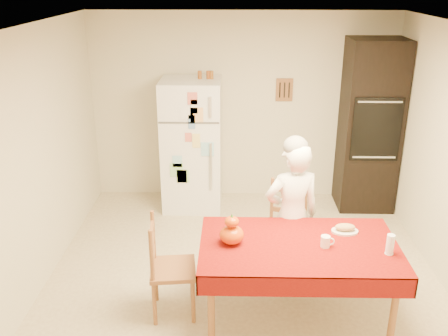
{
  "coord_description": "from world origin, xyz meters",
  "views": [
    {
      "loc": [
        -0.1,
        -4.23,
        2.93
      ],
      "look_at": [
        -0.2,
        0.2,
        1.19
      ],
      "focal_mm": 40.0,
      "sensor_mm": 36.0,
      "label": 1
    }
  ],
  "objects_px": {
    "dining_table": "(299,251)",
    "chair_far": "(285,223)",
    "refrigerator": "(192,145)",
    "bread_plate": "(345,231)",
    "coffee_mug": "(325,241)",
    "pumpkin_lower": "(232,235)",
    "seated_woman": "(292,216)",
    "wine_glass": "(390,244)",
    "chair_left": "(166,264)",
    "oven_cabinet": "(370,126)"
  },
  "relations": [
    {
      "from": "chair_far",
      "to": "dining_table",
      "type": "bearing_deg",
      "value": -68.38
    },
    {
      "from": "refrigerator",
      "to": "chair_far",
      "type": "relative_size",
      "value": 1.79
    },
    {
      "from": "chair_left",
      "to": "seated_woman",
      "type": "relative_size",
      "value": 0.64
    },
    {
      "from": "dining_table",
      "to": "bread_plate",
      "type": "bearing_deg",
      "value": 27.31
    },
    {
      "from": "oven_cabinet",
      "to": "chair_far",
      "type": "distance_m",
      "value": 2.05
    },
    {
      "from": "pumpkin_lower",
      "to": "chair_far",
      "type": "bearing_deg",
      "value": 57.23
    },
    {
      "from": "dining_table",
      "to": "bread_plate",
      "type": "xyz_separation_m",
      "value": [
        0.43,
        0.22,
        0.08
      ]
    },
    {
      "from": "chair_left",
      "to": "coffee_mug",
      "type": "distance_m",
      "value": 1.42
    },
    {
      "from": "chair_left",
      "to": "wine_glass",
      "type": "relative_size",
      "value": 5.4
    },
    {
      "from": "pumpkin_lower",
      "to": "bread_plate",
      "type": "distance_m",
      "value": 1.04
    },
    {
      "from": "refrigerator",
      "to": "dining_table",
      "type": "bearing_deg",
      "value": -64.86
    },
    {
      "from": "chair_far",
      "to": "coffee_mug",
      "type": "xyz_separation_m",
      "value": [
        0.24,
        -0.9,
        0.3
      ]
    },
    {
      "from": "oven_cabinet",
      "to": "wine_glass",
      "type": "relative_size",
      "value": 12.5
    },
    {
      "from": "refrigerator",
      "to": "bread_plate",
      "type": "xyz_separation_m",
      "value": [
        1.54,
        -2.14,
        -0.08
      ]
    },
    {
      "from": "seated_woman",
      "to": "pumpkin_lower",
      "type": "relative_size",
      "value": 7.05
    },
    {
      "from": "seated_woman",
      "to": "pumpkin_lower",
      "type": "bearing_deg",
      "value": 31.19
    },
    {
      "from": "dining_table",
      "to": "pumpkin_lower",
      "type": "bearing_deg",
      "value": 179.06
    },
    {
      "from": "coffee_mug",
      "to": "chair_left",
      "type": "bearing_deg",
      "value": 175.75
    },
    {
      "from": "coffee_mug",
      "to": "pumpkin_lower",
      "type": "relative_size",
      "value": 0.47
    },
    {
      "from": "chair_far",
      "to": "coffee_mug",
      "type": "distance_m",
      "value": 0.98
    },
    {
      "from": "dining_table",
      "to": "coffee_mug",
      "type": "bearing_deg",
      "value": -9.7
    },
    {
      "from": "refrigerator",
      "to": "bread_plate",
      "type": "bearing_deg",
      "value": -54.2
    },
    {
      "from": "seated_woman",
      "to": "coffee_mug",
      "type": "distance_m",
      "value": 0.64
    },
    {
      "from": "refrigerator",
      "to": "pumpkin_lower",
      "type": "bearing_deg",
      "value": -77.26
    },
    {
      "from": "oven_cabinet",
      "to": "chair_left",
      "type": "xyz_separation_m",
      "value": [
        -2.34,
        -2.35,
        -0.59
      ]
    },
    {
      "from": "chair_left",
      "to": "chair_far",
      "type": "bearing_deg",
      "value": -61.45
    },
    {
      "from": "chair_far",
      "to": "seated_woman",
      "type": "bearing_deg",
      "value": -65.4
    },
    {
      "from": "dining_table",
      "to": "refrigerator",
      "type": "bearing_deg",
      "value": 115.14
    },
    {
      "from": "seated_woman",
      "to": "coffee_mug",
      "type": "relative_size",
      "value": 14.94
    },
    {
      "from": "dining_table",
      "to": "bread_plate",
      "type": "relative_size",
      "value": 7.08
    },
    {
      "from": "dining_table",
      "to": "chair_left",
      "type": "xyz_separation_m",
      "value": [
        -1.17,
        0.07,
        -0.18
      ]
    },
    {
      "from": "dining_table",
      "to": "chair_far",
      "type": "distance_m",
      "value": 0.88
    },
    {
      "from": "chair_far",
      "to": "wine_glass",
      "type": "distance_m",
      "value": 1.3
    },
    {
      "from": "pumpkin_lower",
      "to": "wine_glass",
      "type": "height_order",
      "value": "wine_glass"
    },
    {
      "from": "oven_cabinet",
      "to": "pumpkin_lower",
      "type": "relative_size",
      "value": 10.39
    },
    {
      "from": "refrigerator",
      "to": "wine_glass",
      "type": "height_order",
      "value": "refrigerator"
    },
    {
      "from": "refrigerator",
      "to": "chair_left",
      "type": "distance_m",
      "value": 2.33
    },
    {
      "from": "pumpkin_lower",
      "to": "wine_glass",
      "type": "bearing_deg",
      "value": -6.55
    },
    {
      "from": "bread_plate",
      "to": "chair_far",
      "type": "bearing_deg",
      "value": 125.89
    },
    {
      "from": "oven_cabinet",
      "to": "pumpkin_lower",
      "type": "height_order",
      "value": "oven_cabinet"
    },
    {
      "from": "chair_left",
      "to": "seated_woman",
      "type": "distance_m",
      "value": 1.29
    },
    {
      "from": "refrigerator",
      "to": "coffee_mug",
      "type": "height_order",
      "value": "refrigerator"
    },
    {
      "from": "chair_far",
      "to": "bread_plate",
      "type": "xyz_separation_m",
      "value": [
        0.46,
        -0.64,
        0.26
      ]
    },
    {
      "from": "refrigerator",
      "to": "wine_glass",
      "type": "distance_m",
      "value": 3.11
    },
    {
      "from": "wine_glass",
      "to": "coffee_mug",
      "type": "bearing_deg",
      "value": 168.54
    },
    {
      "from": "pumpkin_lower",
      "to": "bread_plate",
      "type": "xyz_separation_m",
      "value": [
        1.01,
        0.21,
        -0.07
      ]
    },
    {
      "from": "oven_cabinet",
      "to": "refrigerator",
      "type": "bearing_deg",
      "value": -178.82
    },
    {
      "from": "refrigerator",
      "to": "dining_table",
      "type": "relative_size",
      "value": 1.0
    },
    {
      "from": "dining_table",
      "to": "oven_cabinet",
      "type": "bearing_deg",
      "value": 64.15
    },
    {
      "from": "chair_left",
      "to": "pumpkin_lower",
      "type": "relative_size",
      "value": 4.49
    }
  ]
}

